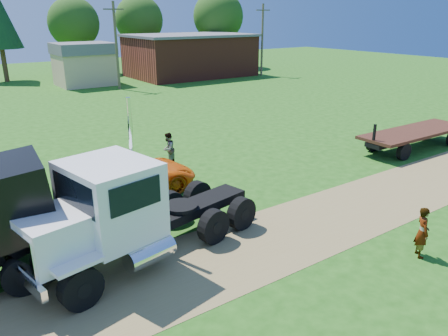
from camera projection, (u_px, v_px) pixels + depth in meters
ground at (321, 221)px, 17.29m from camera, size 140.00×140.00×0.00m
dirt_track at (321, 220)px, 17.29m from camera, size 120.00×4.20×0.01m
white_semi_tractor at (115, 214)px, 13.70m from camera, size 8.88×4.34×5.24m
orange_pickup at (132, 176)px, 19.78m from camera, size 6.07×3.31×1.61m
flatbed_trailer at (414, 135)px, 26.30m from camera, size 7.98×2.52×2.03m
spectator_a at (422, 232)px, 14.49m from camera, size 0.73×0.77×1.77m
spectator_b at (168, 149)px, 23.36m from camera, size 1.11×1.07×1.80m
brick_building at (190, 55)px, 57.02m from camera, size 15.40×10.40×5.30m
tan_shed at (84, 64)px, 49.50m from camera, size 6.20×5.40×4.70m
utility_poles at (116, 44)px, 45.97m from camera, size 42.20×0.28×9.00m
tree_row at (60, 20)px, 55.95m from camera, size 57.55×13.14×11.21m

